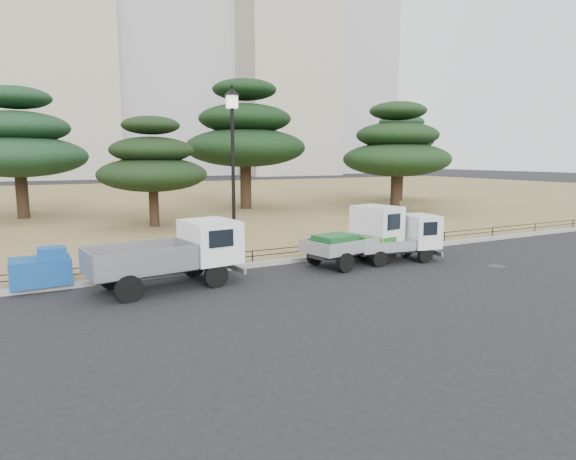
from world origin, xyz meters
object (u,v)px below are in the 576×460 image
truck_large (174,252)px  truck_kei_front (360,236)px  street_lamp (233,147)px  truck_kei_rear (401,239)px  tarp_pile (42,269)px

truck_large → truck_kei_front: bearing=-6.3°
truck_large → street_lamp: (2.46, 1.57, 3.05)m
truck_kei_front → truck_kei_rear: (1.52, -0.45, -0.16)m
truck_large → tarp_pile: truck_large is taller
truck_large → truck_kei_front: size_ratio=1.12×
truck_kei_front → tarp_pile: truck_kei_front is taller
street_lamp → tarp_pile: 6.86m
truck_kei_front → street_lamp: 5.42m
truck_large → tarp_pile: size_ratio=2.75×
street_lamp → truck_large: bearing=-147.4°
truck_kei_rear → tarp_pile: size_ratio=2.03×
truck_kei_rear → street_lamp: (-5.74, 1.84, 3.27)m
truck_large → truck_kei_rear: size_ratio=1.35×
truck_large → tarp_pile: (-3.44, 1.53, -0.46)m
truck_kei_rear → street_lamp: bearing=169.7°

